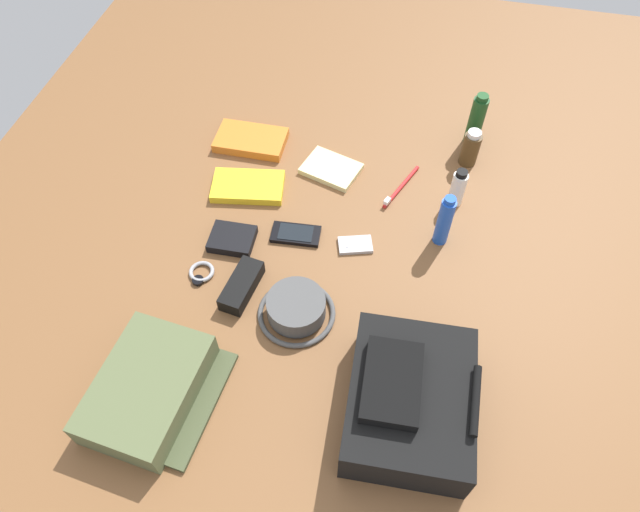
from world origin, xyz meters
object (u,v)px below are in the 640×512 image
at_px(paperback_novel, 251,140).
at_px(sunglasses_case, 242,286).
at_px(cell_phone, 296,234).
at_px(toothbrush, 399,189).
at_px(cologne_bottle, 471,148).
at_px(toiletry_pouch, 150,390).
at_px(shampoo_bottle, 476,120).
at_px(notepad, 331,169).
at_px(wallet, 232,239).
at_px(wristwatch, 201,273).
at_px(toothpaste_tube, 458,188).
at_px(media_player, 355,245).
at_px(travel_guidebook, 248,187).
at_px(bucket_hat, 296,309).
at_px(backpack, 409,400).
at_px(deodorant_spray, 445,221).

relative_size(paperback_novel, sunglasses_case, 1.43).
height_order(cell_phone, toothbrush, toothbrush).
distance_m(cologne_bottle, toothbrush, 0.23).
distance_m(toiletry_pouch, shampoo_bottle, 1.11).
xyz_separation_m(paperback_novel, notepad, (0.06, 0.25, -0.00)).
height_order(wallet, notepad, wallet).
height_order(paperback_novel, wristwatch, paperback_novel).
height_order(toothpaste_tube, notepad, toothpaste_tube).
height_order(paperback_novel, sunglasses_case, sunglasses_case).
relative_size(paperback_novel, media_player, 2.09).
bearing_deg(wallet, travel_guidebook, -177.46).
bearing_deg(toothbrush, bucket_hat, -21.96).
distance_m(toothpaste_tube, paperback_novel, 0.60).
relative_size(travel_guidebook, toothbrush, 1.21).
relative_size(cell_phone, notepad, 0.85).
bearing_deg(cologne_bottle, cell_phone, -48.18).
bearing_deg(cell_phone, media_player, 90.15).
relative_size(toiletry_pouch, travel_guidebook, 1.42).
bearing_deg(toothbrush, media_player, -20.94).
bearing_deg(wristwatch, toothbrush, 131.54).
bearing_deg(media_player, cell_phone, -89.85).
xyz_separation_m(backpack, toothbrush, (-0.61, -0.10, -0.05)).
relative_size(backpack, travel_guidebook, 1.56).
distance_m(cell_phone, sunglasses_case, 0.21).
relative_size(deodorant_spray, paperback_novel, 0.78).
bearing_deg(sunglasses_case, backpack, 71.82).
distance_m(bucket_hat, wallet, 0.27).
bearing_deg(bucket_hat, sunglasses_case, -104.19).
bearing_deg(notepad, wristwatch, -12.74).
bearing_deg(wallet, toothbrush, 122.83).
xyz_separation_m(deodorant_spray, notepad, (-0.18, -0.32, -0.07)).
distance_m(deodorant_spray, sunglasses_case, 0.51).
bearing_deg(toothpaste_tube, media_player, -48.53).
height_order(toothpaste_tube, wristwatch, toothpaste_tube).
distance_m(shampoo_bottle, paperback_novel, 0.64).
height_order(deodorant_spray, travel_guidebook, deodorant_spray).
height_order(backpack, cologne_bottle, backpack).
bearing_deg(cell_phone, notepad, 170.82).
distance_m(toothpaste_tube, cell_phone, 0.44).
bearing_deg(sunglasses_case, deodorant_spray, 128.60).
bearing_deg(backpack, media_player, -155.59).
xyz_separation_m(cologne_bottle, toothpaste_tube, (0.16, -0.02, 0.00)).
bearing_deg(cell_phone, sunglasses_case, -23.80).
relative_size(backpack, wallet, 2.93).
xyz_separation_m(cologne_bottle, sunglasses_case, (0.55, -0.49, -0.03)).
distance_m(deodorant_spray, media_player, 0.23).
relative_size(cologne_bottle, travel_guidebook, 0.53).
height_order(cell_phone, sunglasses_case, sunglasses_case).
xyz_separation_m(cologne_bottle, paperback_novel, (0.06, -0.62, -0.04)).
xyz_separation_m(toiletry_pouch, toothpaste_tube, (-0.69, 0.57, 0.02)).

